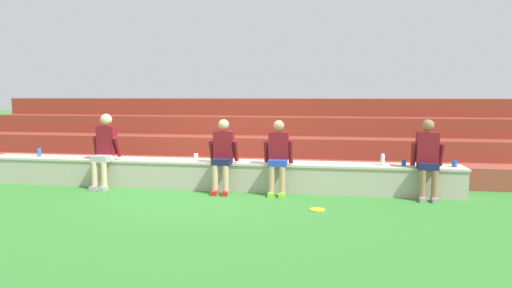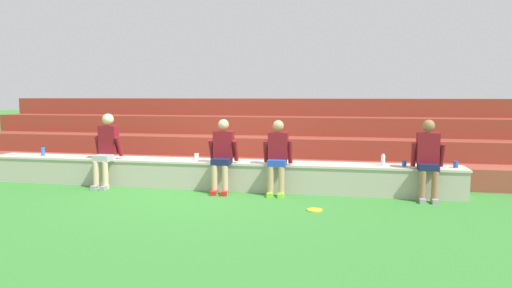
% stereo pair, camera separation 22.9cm
% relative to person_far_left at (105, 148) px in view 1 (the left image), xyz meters
% --- Properties ---
extents(ground_plane, '(80.00, 80.00, 0.00)m').
position_rel_person_far_left_xyz_m(ground_plane, '(2.07, -0.01, -0.79)').
color(ground_plane, '#388433').
extents(stone_seating_wall, '(9.43, 0.63, 0.54)m').
position_rel_person_far_left_xyz_m(stone_seating_wall, '(2.07, 0.29, -0.50)').
color(stone_seating_wall, '#B7AF9E').
rests_on(stone_seating_wall, ground).
extents(brick_bleachers, '(12.98, 3.02, 1.73)m').
position_rel_person_far_left_xyz_m(brick_bleachers, '(2.07, 2.72, -0.14)').
color(brick_bleachers, '#9C4536').
rests_on(brick_bleachers, ground).
extents(person_far_left, '(0.54, 0.61, 1.46)m').
position_rel_person_far_left_xyz_m(person_far_left, '(0.00, 0.00, 0.00)').
color(person_far_left, beige).
rests_on(person_far_left, ground).
extents(person_left_of_center, '(0.55, 0.54, 1.37)m').
position_rel_person_far_left_xyz_m(person_left_of_center, '(2.40, -0.05, -0.05)').
color(person_left_of_center, '#DBAD89').
rests_on(person_left_of_center, ground).
extents(person_center, '(0.54, 0.51, 1.37)m').
position_rel_person_far_left_xyz_m(person_center, '(3.44, -0.05, -0.06)').
color(person_center, tan).
rests_on(person_center, ground).
extents(person_right_of_center, '(0.55, 0.47, 1.40)m').
position_rel_person_far_left_xyz_m(person_right_of_center, '(6.06, -0.02, -0.03)').
color(person_right_of_center, '#996B4C').
rests_on(person_right_of_center, ground).
extents(water_bottle_center_gap, '(0.07, 0.07, 0.21)m').
position_rel_person_far_left_xyz_m(water_bottle_center_gap, '(-1.64, 0.30, -0.15)').
color(water_bottle_center_gap, blue).
rests_on(water_bottle_center_gap, stone_seating_wall).
extents(water_bottle_near_right, '(0.07, 0.07, 0.21)m').
position_rel_person_far_left_xyz_m(water_bottle_near_right, '(5.34, 0.29, -0.15)').
color(water_bottle_near_right, silver).
rests_on(water_bottle_near_right, stone_seating_wall).
extents(plastic_cup_left_end, '(0.08, 0.08, 0.10)m').
position_rel_person_far_left_xyz_m(plastic_cup_left_end, '(5.71, 0.27, -0.19)').
color(plastic_cup_left_end, blue).
rests_on(plastic_cup_left_end, stone_seating_wall).
extents(plastic_cup_middle, '(0.09, 0.09, 0.13)m').
position_rel_person_far_left_xyz_m(plastic_cup_middle, '(1.77, 0.32, -0.18)').
color(plastic_cup_middle, white).
rests_on(plastic_cup_middle, stone_seating_wall).
extents(plastic_cup_right_end, '(0.08, 0.08, 0.12)m').
position_rel_person_far_left_xyz_m(plastic_cup_right_end, '(6.58, 0.28, -0.19)').
color(plastic_cup_right_end, blue).
rests_on(plastic_cup_right_end, stone_seating_wall).
extents(frisbee, '(0.25, 0.25, 0.02)m').
position_rel_person_far_left_xyz_m(frisbee, '(4.19, -1.09, -0.78)').
color(frisbee, yellow).
rests_on(frisbee, ground).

